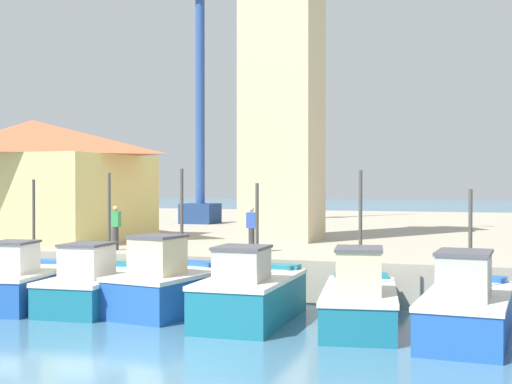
{
  "coord_description": "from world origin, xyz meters",
  "views": [
    {
      "loc": [
        7.42,
        -13.08,
        3.83
      ],
      "look_at": [
        -0.68,
        10.66,
        3.5
      ],
      "focal_mm": 50.0,
      "sensor_mm": 36.0,
      "label": 1
    }
  ],
  "objects_px": {
    "fishing_boat_center": "(250,294)",
    "fishing_boat_right_inner": "(467,308)",
    "fishing_boat_left_outer": "(25,283)",
    "dock_worker_along_quay": "(116,227)",
    "fishing_boat_mid_right": "(360,300)",
    "port_crane_near": "(202,106)",
    "fishing_boat_mid_left": "(171,286)",
    "clock_tower": "(283,38)",
    "fishing_boat_left_inner": "(99,285)",
    "dock_worker_near_tower": "(252,228)",
    "warehouse_left": "(32,178)"
  },
  "relations": [
    {
      "from": "fishing_boat_left_outer",
      "to": "dock_worker_along_quay",
      "type": "bearing_deg",
      "value": 81.79
    },
    {
      "from": "fishing_boat_mid_left",
      "to": "fishing_boat_mid_right",
      "type": "bearing_deg",
      "value": -3.24
    },
    {
      "from": "fishing_boat_right_inner",
      "to": "dock_worker_near_tower",
      "type": "bearing_deg",
      "value": 144.0
    },
    {
      "from": "fishing_boat_mid_left",
      "to": "fishing_boat_mid_right",
      "type": "distance_m",
      "value": 5.67
    },
    {
      "from": "fishing_boat_mid_right",
      "to": "warehouse_left",
      "type": "distance_m",
      "value": 17.98
    },
    {
      "from": "fishing_boat_center",
      "to": "warehouse_left",
      "type": "bearing_deg",
      "value": 148.28
    },
    {
      "from": "fishing_boat_left_inner",
      "to": "fishing_boat_left_outer",
      "type": "bearing_deg",
      "value": -166.18
    },
    {
      "from": "fishing_boat_center",
      "to": "fishing_boat_mid_right",
      "type": "bearing_deg",
      "value": 5.45
    },
    {
      "from": "port_crane_near",
      "to": "dock_worker_near_tower",
      "type": "bearing_deg",
      "value": -61.43
    },
    {
      "from": "warehouse_left",
      "to": "dock_worker_along_quay",
      "type": "xyz_separation_m",
      "value": [
        6.13,
        -3.47,
        -1.81
      ]
    },
    {
      "from": "fishing_boat_center",
      "to": "dock_worker_along_quay",
      "type": "distance_m",
      "value": 8.29
    },
    {
      "from": "dock_worker_near_tower",
      "to": "dock_worker_along_quay",
      "type": "xyz_separation_m",
      "value": [
        -4.98,
        -0.79,
        0.0
      ]
    },
    {
      "from": "fishing_boat_left_inner",
      "to": "warehouse_left",
      "type": "distance_m",
      "value": 11.2
    },
    {
      "from": "fishing_boat_center",
      "to": "fishing_boat_left_inner",
      "type": "bearing_deg",
      "value": 172.6
    },
    {
      "from": "fishing_boat_left_outer",
      "to": "warehouse_left",
      "type": "distance_m",
      "value": 10.17
    },
    {
      "from": "fishing_boat_mid_right",
      "to": "fishing_boat_center",
      "type": "bearing_deg",
      "value": -174.55
    },
    {
      "from": "dock_worker_near_tower",
      "to": "fishing_boat_right_inner",
      "type": "bearing_deg",
      "value": -36.0
    },
    {
      "from": "fishing_boat_mid_right",
      "to": "fishing_boat_left_inner",
      "type": "bearing_deg",
      "value": 177.28
    },
    {
      "from": "fishing_boat_mid_left",
      "to": "dock_worker_along_quay",
      "type": "relative_size",
      "value": 2.74
    },
    {
      "from": "dock_worker_near_tower",
      "to": "fishing_boat_mid_left",
      "type": "bearing_deg",
      "value": -100.64
    },
    {
      "from": "warehouse_left",
      "to": "fishing_boat_mid_right",
      "type": "bearing_deg",
      "value": -25.87
    },
    {
      "from": "fishing_boat_mid_right",
      "to": "dock_worker_along_quay",
      "type": "relative_size",
      "value": 3.24
    },
    {
      "from": "port_crane_near",
      "to": "fishing_boat_mid_left",
      "type": "bearing_deg",
      "value": -69.27
    },
    {
      "from": "fishing_boat_mid_left",
      "to": "clock_tower",
      "type": "relative_size",
      "value": 0.25
    },
    {
      "from": "clock_tower",
      "to": "warehouse_left",
      "type": "relative_size",
      "value": 1.94
    },
    {
      "from": "warehouse_left",
      "to": "dock_worker_along_quay",
      "type": "height_order",
      "value": "warehouse_left"
    },
    {
      "from": "fishing_boat_left_outer",
      "to": "port_crane_near",
      "type": "distance_m",
      "value": 22.84
    },
    {
      "from": "clock_tower",
      "to": "port_crane_near",
      "type": "distance_m",
      "value": 13.41
    },
    {
      "from": "fishing_boat_right_inner",
      "to": "warehouse_left",
      "type": "distance_m",
      "value": 20.62
    },
    {
      "from": "dock_worker_near_tower",
      "to": "fishing_boat_left_inner",
      "type": "bearing_deg",
      "value": -125.65
    },
    {
      "from": "fishing_boat_left_inner",
      "to": "dock_worker_near_tower",
      "type": "height_order",
      "value": "fishing_boat_left_inner"
    },
    {
      "from": "fishing_boat_right_inner",
      "to": "fishing_boat_mid_right",
      "type": "bearing_deg",
      "value": 170.9
    },
    {
      "from": "port_crane_near",
      "to": "dock_worker_near_tower",
      "type": "xyz_separation_m",
      "value": [
        8.74,
        -16.04,
        -6.25
      ]
    },
    {
      "from": "clock_tower",
      "to": "dock_worker_along_quay",
      "type": "relative_size",
      "value": 11.08
    },
    {
      "from": "fishing_boat_left_inner",
      "to": "port_crane_near",
      "type": "bearing_deg",
      "value": 104.64
    },
    {
      "from": "fishing_boat_mid_left",
      "to": "fishing_boat_center",
      "type": "relative_size",
      "value": 0.95
    },
    {
      "from": "fishing_boat_center",
      "to": "clock_tower",
      "type": "height_order",
      "value": "clock_tower"
    },
    {
      "from": "fishing_boat_left_outer",
      "to": "fishing_boat_right_inner",
      "type": "relative_size",
      "value": 0.85
    },
    {
      "from": "clock_tower",
      "to": "fishing_boat_mid_left",
      "type": "bearing_deg",
      "value": -92.02
    },
    {
      "from": "fishing_boat_right_inner",
      "to": "dock_worker_near_tower",
      "type": "relative_size",
      "value": 3.3
    },
    {
      "from": "fishing_boat_mid_right",
      "to": "clock_tower",
      "type": "bearing_deg",
      "value": 116.62
    },
    {
      "from": "port_crane_near",
      "to": "fishing_boat_left_inner",
      "type": "bearing_deg",
      "value": -75.36
    },
    {
      "from": "fishing_boat_mid_right",
      "to": "clock_tower",
      "type": "xyz_separation_m",
      "value": [
        -5.3,
        10.58,
        9.29
      ]
    },
    {
      "from": "fishing_boat_left_outer",
      "to": "fishing_boat_mid_right",
      "type": "height_order",
      "value": "fishing_boat_mid_right"
    },
    {
      "from": "fishing_boat_right_inner",
      "to": "fishing_boat_mid_left",
      "type": "bearing_deg",
      "value": 174.83
    },
    {
      "from": "fishing_boat_left_inner",
      "to": "clock_tower",
      "type": "bearing_deg",
      "value": 74.59
    },
    {
      "from": "fishing_boat_center",
      "to": "warehouse_left",
      "type": "relative_size",
      "value": 0.5
    },
    {
      "from": "fishing_boat_left_inner",
      "to": "fishing_boat_mid_left",
      "type": "distance_m",
      "value": 2.45
    },
    {
      "from": "fishing_boat_center",
      "to": "fishing_boat_right_inner",
      "type": "relative_size",
      "value": 0.87
    },
    {
      "from": "dock_worker_near_tower",
      "to": "dock_worker_along_quay",
      "type": "relative_size",
      "value": 1.0
    }
  ]
}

